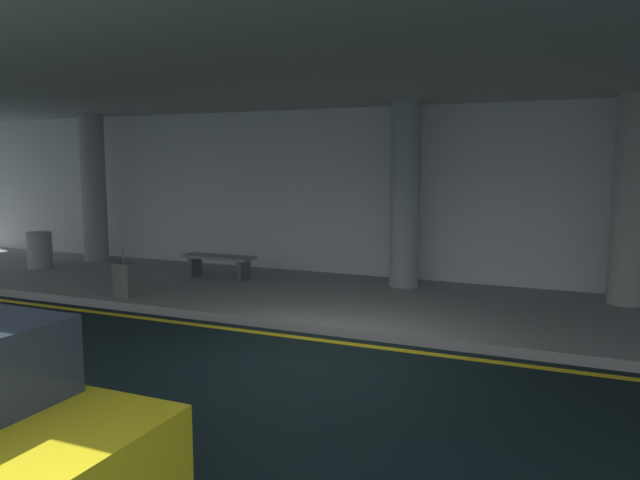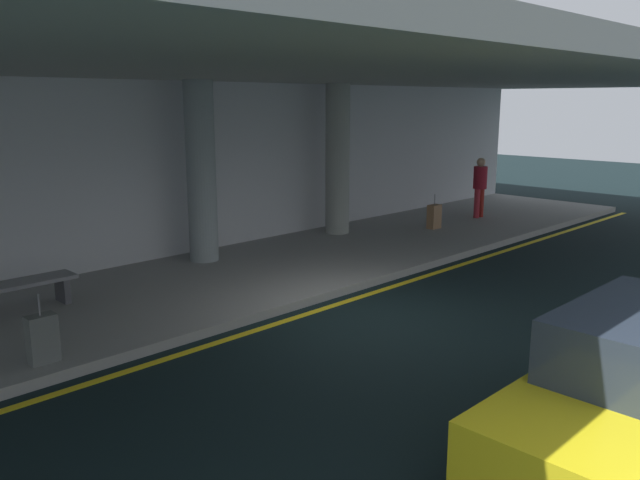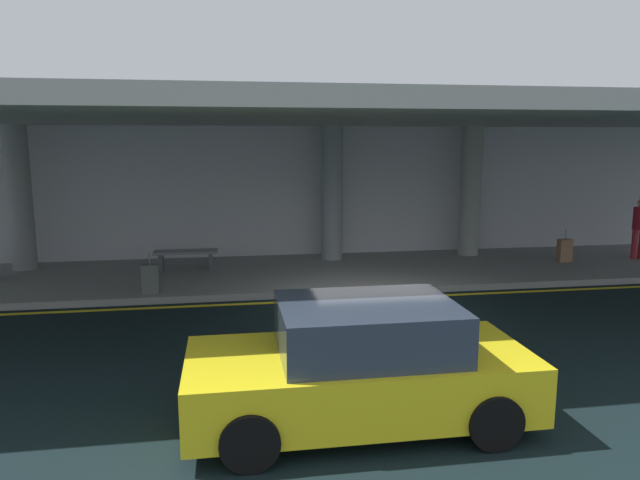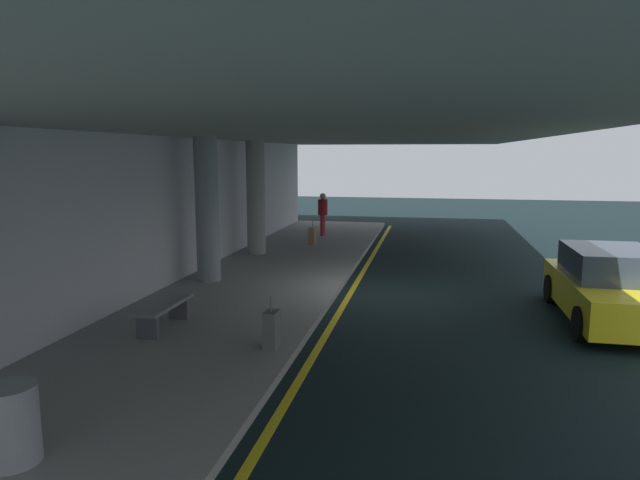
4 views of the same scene
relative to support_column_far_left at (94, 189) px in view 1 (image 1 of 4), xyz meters
name	(u,v)px [view 1 (image 1 of 4)]	position (x,y,z in m)	size (l,w,h in m)	color
ground_plane	(316,357)	(8.00, -4.42, -1.97)	(60.00, 60.00, 0.00)	black
sidewalk	(384,303)	(8.00, -1.32, -1.90)	(26.00, 4.20, 0.15)	gray
lane_stripe_yellow	(336,342)	(8.00, -3.69, -1.97)	(26.00, 0.14, 0.01)	yellow
support_column_far_left	(94,189)	(0.00, 0.00, 0.00)	(0.59, 0.59, 3.65)	gray
support_column_left_mid	(405,196)	(8.00, 0.00, 0.00)	(0.59, 0.59, 3.65)	gray
support_column_center	(630,200)	(12.00, 0.00, 0.00)	(0.59, 0.59, 3.65)	gray
ceiling_overhang	(378,83)	(8.00, -1.82, 1.97)	(28.00, 13.20, 0.30)	#959893
terminal_back_wall	(417,197)	(8.00, 0.93, -0.07)	(26.00, 0.30, 3.80)	#B8BABF
suitcase_upright_primary	(124,280)	(3.48, -2.98, -1.51)	(0.36, 0.22, 0.90)	#585C5A
bench_metal	(219,262)	(4.09, -0.72, -1.47)	(1.60, 0.50, 0.48)	slate
trash_bin_steel	(40,250)	(-0.51, -1.31, -1.40)	(0.56, 0.56, 0.85)	gray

